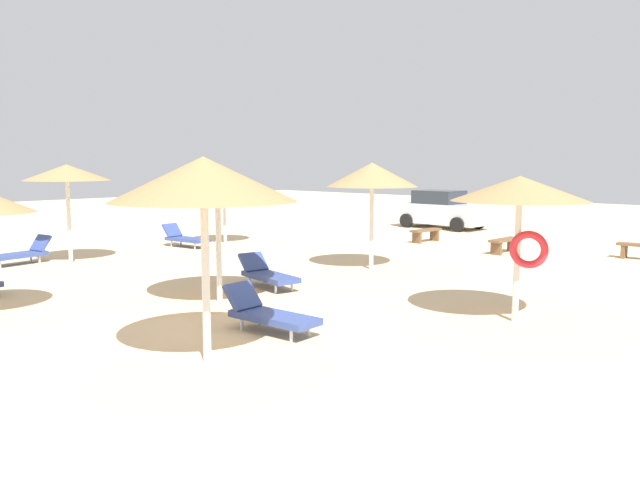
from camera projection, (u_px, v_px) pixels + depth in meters
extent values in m
plane|color=beige|center=(217.00, 314.00, 12.37)|extent=(80.00, 80.00, 0.00)
cylinder|color=silver|center=(219.00, 250.00, 13.30)|extent=(0.12, 0.12, 2.24)
cone|color=#9E7A4C|center=(217.00, 188.00, 13.14)|extent=(2.99, 2.99, 0.60)
cylinder|color=silver|center=(69.00, 220.00, 18.46)|extent=(0.12, 0.12, 2.55)
cone|color=#9E7A4C|center=(67.00, 172.00, 18.28)|extent=(2.47, 2.47, 0.47)
cylinder|color=silver|center=(225.00, 214.00, 23.14)|extent=(0.12, 0.12, 2.17)
cone|color=#9E7A4C|center=(224.00, 179.00, 22.98)|extent=(2.39, 2.39, 0.62)
cylinder|color=silver|center=(206.00, 280.00, 9.22)|extent=(0.12, 0.12, 2.51)
cone|color=#9E7A4C|center=(203.00, 179.00, 9.04)|extent=(2.72, 2.72, 0.65)
cylinder|color=silver|center=(371.00, 227.00, 17.39)|extent=(0.12, 0.12, 2.41)
cone|color=#9E7A4C|center=(372.00, 175.00, 17.21)|extent=(2.52, 2.52, 0.66)
cylinder|color=silver|center=(517.00, 259.00, 11.63)|extent=(0.12, 0.12, 2.37)
cone|color=#9E7A4C|center=(520.00, 189.00, 11.47)|extent=(2.51, 2.51, 0.46)
torus|color=red|center=(529.00, 250.00, 11.46)|extent=(0.71, 0.32, 0.70)
cube|color=#33478C|center=(270.00, 277.00, 14.85)|extent=(1.79, 0.96, 0.12)
cube|color=#33478C|center=(253.00, 262.00, 15.46)|extent=(0.57, 0.72, 0.44)
cylinder|color=silver|center=(250.00, 281.00, 15.22)|extent=(0.06, 0.06, 0.22)
cylinder|color=silver|center=(265.00, 279.00, 15.48)|extent=(0.06, 0.06, 0.22)
cylinder|color=silver|center=(276.00, 289.00, 14.26)|extent=(0.06, 0.06, 0.22)
cylinder|color=silver|center=(292.00, 287.00, 14.51)|extent=(0.06, 0.06, 0.22)
cube|color=#33478C|center=(16.00, 255.00, 18.24)|extent=(0.89, 1.78, 0.12)
cube|color=#33478C|center=(41.00, 243.00, 18.86)|extent=(0.69, 0.48, 0.49)
cylinder|color=silver|center=(31.00, 258.00, 18.88)|extent=(0.06, 0.06, 0.22)
cylinder|color=silver|center=(40.00, 259.00, 18.63)|extent=(0.06, 0.06, 0.22)
cylinder|color=silver|center=(0.00, 265.00, 17.65)|extent=(0.06, 0.06, 0.22)
cube|color=#33478C|center=(188.00, 239.00, 22.06)|extent=(1.77, 0.84, 0.12)
cube|color=#33478C|center=(172.00, 230.00, 22.49)|extent=(0.47, 0.68, 0.48)
cylinder|color=silver|center=(172.00, 244.00, 22.25)|extent=(0.06, 0.06, 0.22)
cylinder|color=silver|center=(181.00, 242.00, 22.61)|extent=(0.06, 0.06, 0.22)
cylinder|color=silver|center=(195.00, 246.00, 21.56)|extent=(0.06, 0.06, 0.22)
cylinder|color=silver|center=(204.00, 245.00, 21.91)|extent=(0.06, 0.06, 0.22)
cube|color=#33478C|center=(274.00, 317.00, 10.94)|extent=(1.73, 0.74, 0.12)
cube|color=#33478C|center=(242.00, 296.00, 11.41)|extent=(0.45, 0.66, 0.48)
cylinder|color=silver|center=(242.00, 324.00, 11.17)|extent=(0.06, 0.06, 0.22)
cylinder|color=silver|center=(259.00, 319.00, 11.51)|extent=(0.06, 0.06, 0.22)
cylinder|color=silver|center=(291.00, 335.00, 10.41)|extent=(0.06, 0.06, 0.22)
cylinder|color=silver|center=(309.00, 330.00, 10.75)|extent=(0.06, 0.06, 0.22)
cube|color=brown|center=(426.00, 230.00, 23.51)|extent=(0.49, 1.52, 0.08)
cube|color=brown|center=(417.00, 238.00, 23.16)|extent=(0.37, 0.14, 0.41)
cube|color=brown|center=(435.00, 235.00, 23.92)|extent=(0.37, 0.14, 0.41)
cube|color=brown|center=(505.00, 240.00, 20.59)|extent=(0.45, 1.51, 0.08)
cube|color=brown|center=(496.00, 249.00, 20.24)|extent=(0.36, 0.13, 0.41)
cube|color=brown|center=(513.00, 245.00, 21.01)|extent=(0.36, 0.13, 0.41)
cube|color=brown|center=(624.00, 252.00, 19.57)|extent=(0.13, 0.36, 0.41)
cube|color=silver|center=(442.00, 214.00, 28.49)|extent=(4.04, 1.80, 0.90)
cube|color=#262D38|center=(439.00, 197.00, 28.54)|extent=(2.04, 1.61, 0.60)
cylinder|color=black|center=(478.00, 222.00, 28.22)|extent=(0.65, 0.24, 0.64)
cylinder|color=black|center=(457.00, 225.00, 26.98)|extent=(0.65, 0.24, 0.64)
cylinder|color=black|center=(429.00, 218.00, 30.10)|extent=(0.65, 0.24, 0.64)
cylinder|color=black|center=(407.00, 221.00, 28.85)|extent=(0.65, 0.24, 0.64)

